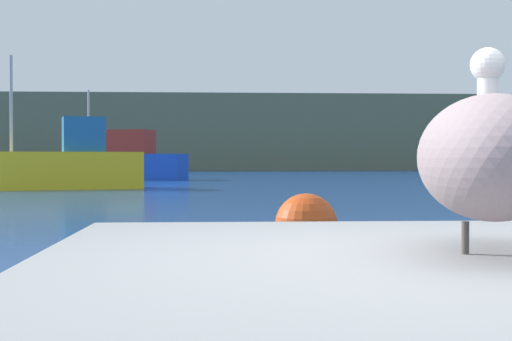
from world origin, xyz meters
The scene contains 5 objects.
hillside_backdrop centered at (0.00, 71.15, 3.78)m, with size 140.00×10.48×7.57m, color #5B664C.
pelican centered at (0.28, 0.13, 1.24)m, with size 0.92×1.40×0.88m.
fishing_boat_yellow centered at (-6.86, 25.98, 0.97)m, with size 6.58×3.63×5.24m.
fishing_boat_blue centered at (-6.05, 38.09, 1.07)m, with size 7.41×3.98×5.17m.
mooring_buoy centered at (0.31, 6.18, 0.40)m, with size 0.79×0.79×0.79m, color #E54C19.
Camera 1 is at (-0.82, -2.63, 1.23)m, focal length 49.69 mm.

